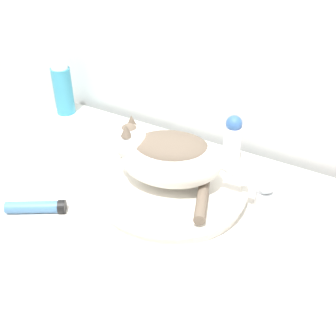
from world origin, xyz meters
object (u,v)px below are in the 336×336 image
object	(u,v)px
deodorant_stick	(232,140)
cream_tube	(37,207)
faucet	(259,190)
soap_bar	(272,270)
cat	(167,156)
mouthwash_bottle	(63,88)

from	to	relation	value
deodorant_stick	cream_tube	world-z (taller)	deodorant_stick
faucet	deodorant_stick	size ratio (longest dim) A/B	0.87
soap_bar	cat	bearing A→B (deg)	159.38
faucet	soap_bar	xyz separation A→B (m)	(0.10, -0.19, -0.05)
soap_bar	cream_tube	bearing A→B (deg)	-170.21
cat	deodorant_stick	xyz separation A→B (m)	(0.09, 0.23, -0.05)
deodorant_stick	soap_bar	bearing A→B (deg)	-55.11
cat	cream_tube	world-z (taller)	cat
cat	mouthwash_bottle	bearing A→B (deg)	-41.48
cat	faucet	distance (m)	0.25
cat	soap_bar	size ratio (longest dim) A/B	4.54
cat	cream_tube	size ratio (longest dim) A/B	2.09
faucet	deodorant_stick	xyz separation A→B (m)	(-0.14, 0.17, 0.02)
mouthwash_bottle	cat	bearing A→B (deg)	-22.46
deodorant_stick	mouthwash_bottle	world-z (taller)	mouthwash_bottle
cat	deodorant_stick	size ratio (longest dim) A/B	1.97
deodorant_stick	soap_bar	distance (m)	0.44
soap_bar	faucet	bearing A→B (deg)	118.66
cat	soap_bar	world-z (taller)	cat
cream_tube	mouthwash_bottle	bearing A→B (deg)	123.46
cat	mouthwash_bottle	size ratio (longest dim) A/B	1.56
mouthwash_bottle	faucet	bearing A→B (deg)	-11.88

